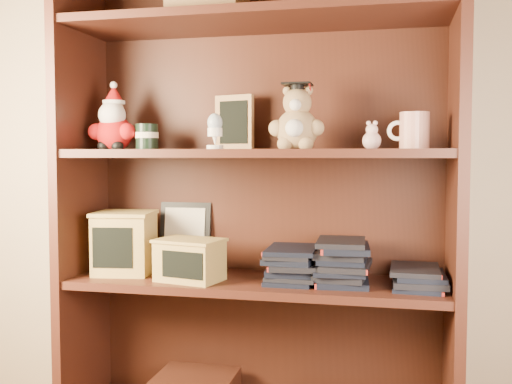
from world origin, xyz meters
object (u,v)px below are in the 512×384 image
bookcase (259,204)px  teacher_mug (414,131)px  grad_teddy_bear (297,123)px  treats_box (125,242)px

bookcase → teacher_mug: 0.52m
grad_teddy_bear → teacher_mug: bearing=1.0°
treats_box → bookcase: bearing=6.8°
grad_teddy_bear → treats_box: grad_teddy_bear is taller
bookcase → teacher_mug: size_ratio=13.41×
teacher_mug → treats_box: size_ratio=0.57×
grad_teddy_bear → bookcase: bearing=156.3°
grad_teddy_bear → treats_box: size_ratio=0.97×
bookcase → grad_teddy_bear: bearing=-23.7°
bookcase → treats_box: bearing=-173.2°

